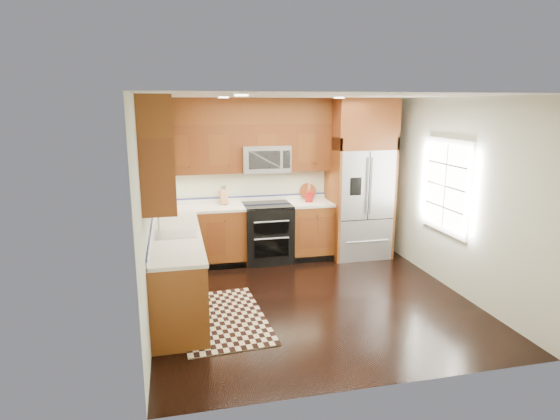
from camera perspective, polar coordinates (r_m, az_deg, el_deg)
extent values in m
plane|color=black|center=(6.26, 3.87, -10.83)|extent=(4.00, 4.00, 0.00)
cube|color=beige|center=(7.77, -0.26, 3.87)|extent=(4.00, 0.02, 2.60)
cube|color=beige|center=(5.62, -15.83, -0.09)|extent=(0.02, 4.00, 2.60)
cube|color=beige|center=(6.72, 20.60, 1.63)|extent=(0.02, 4.00, 2.60)
cube|color=white|center=(6.86, 19.61, 2.77)|extent=(0.04, 1.10, 1.30)
cube|color=white|center=(6.85, 19.54, 2.76)|extent=(0.02, 0.95, 1.15)
cube|color=brown|center=(7.48, -9.63, -3.34)|extent=(1.37, 0.60, 0.90)
cube|color=brown|center=(7.78, 3.75, -2.54)|extent=(0.72, 0.60, 0.90)
cube|color=brown|center=(6.04, -12.39, -7.41)|extent=(0.60, 2.40, 0.90)
cube|color=silver|center=(7.44, -4.07, 0.46)|extent=(2.85, 0.62, 0.04)
cube|color=silver|center=(5.90, -12.61, -3.12)|extent=(0.62, 2.40, 0.04)
cube|color=brown|center=(7.43, -4.35, 7.51)|extent=(2.85, 0.33, 0.75)
cube|color=brown|center=(5.73, -14.41, 5.55)|extent=(0.33, 2.40, 0.75)
cube|color=brown|center=(7.40, -4.42, 11.94)|extent=(2.85, 0.33, 0.40)
cube|color=brown|center=(5.69, -14.74, 11.31)|extent=(0.33, 2.40, 0.40)
cube|color=black|center=(7.58, -1.55, -2.87)|extent=(0.76, 0.64, 0.92)
cube|color=black|center=(7.46, -1.57, 0.64)|extent=(0.76, 0.60, 0.02)
cube|color=black|center=(7.24, -1.06, -2.31)|extent=(0.55, 0.01, 0.18)
cube|color=black|center=(7.33, -1.05, -4.72)|extent=(0.55, 0.01, 0.28)
cylinder|color=#B2B2B7|center=(7.19, -1.02, -1.43)|extent=(0.55, 0.02, 0.02)
cylinder|color=#B2B2B7|center=(7.26, -1.02, -3.50)|extent=(0.55, 0.02, 0.02)
cube|color=#B2B2B7|center=(7.47, -1.81, 6.29)|extent=(0.76, 0.40, 0.42)
cube|color=black|center=(7.27, -1.89, 6.11)|extent=(0.50, 0.01, 0.28)
cube|color=#B2B2B7|center=(7.88, 9.60, 0.86)|extent=(0.90, 0.74, 1.80)
cube|color=black|center=(7.48, 10.79, 2.91)|extent=(0.01, 0.01, 1.08)
cube|color=black|center=(7.39, 9.23, 2.85)|extent=(0.18, 0.01, 0.28)
cube|color=brown|center=(7.70, 6.39, 1.44)|extent=(0.04, 0.74, 2.00)
cube|color=brown|center=(8.05, 12.72, 1.71)|extent=(0.04, 0.74, 2.00)
cube|color=brown|center=(7.72, 9.96, 10.34)|extent=(0.98, 0.74, 0.80)
cube|color=#B2B2B7|center=(5.89, -12.63, -2.84)|extent=(0.50, 0.42, 0.02)
cylinder|color=#B2B2B7|center=(6.08, -14.59, -1.21)|extent=(0.02, 0.02, 0.28)
torus|color=#B2B2B7|center=(5.97, -14.69, -0.08)|extent=(0.18, 0.02, 0.18)
cube|color=black|center=(5.78, -7.01, -12.93)|extent=(1.08, 1.70, 0.01)
cube|color=#AE7C54|center=(7.51, -6.87, 1.58)|extent=(0.12, 0.16, 0.23)
cylinder|color=#A61415|center=(7.65, 3.55, 1.61)|extent=(0.13, 0.13, 0.17)
cylinder|color=brown|center=(7.90, 3.39, 1.41)|extent=(0.34, 0.34, 0.02)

